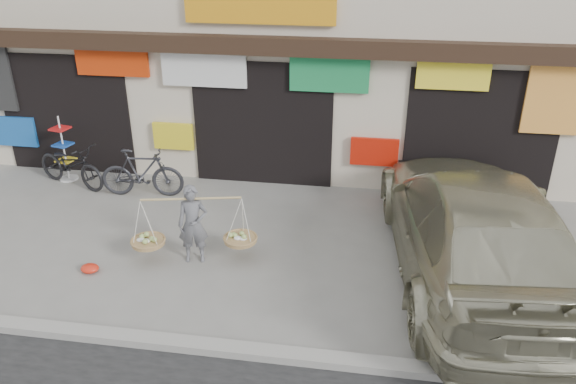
% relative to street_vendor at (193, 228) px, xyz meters
% --- Properties ---
extents(ground, '(70.00, 70.00, 0.00)m').
position_rel_street_vendor_xyz_m(ground, '(0.54, -0.17, -0.63)').
color(ground, gray).
rests_on(ground, ground).
extents(kerb, '(70.00, 0.25, 0.12)m').
position_rel_street_vendor_xyz_m(kerb, '(0.54, -2.17, -0.57)').
color(kerb, gray).
rests_on(kerb, ground).
extents(shophouse_block, '(14.00, 6.32, 7.00)m').
position_rel_street_vendor_xyz_m(shophouse_block, '(0.54, 6.25, 2.81)').
color(shophouse_block, beige).
rests_on(shophouse_block, ground).
extents(street_vendor, '(2.08, 0.89, 1.40)m').
position_rel_street_vendor_xyz_m(street_vendor, '(0.00, 0.00, 0.00)').
color(street_vendor, slate).
rests_on(street_vendor, ground).
extents(bike_0, '(1.98, 1.26, 0.98)m').
position_rel_street_vendor_xyz_m(bike_0, '(-3.57, 2.50, -0.14)').
color(bike_0, black).
rests_on(bike_0, ground).
extents(bike_1, '(1.79, 0.67, 1.05)m').
position_rel_street_vendor_xyz_m(bike_1, '(-1.84, 2.26, -0.11)').
color(bike_1, '#2A2B30').
rests_on(bike_1, ground).
extents(suv, '(3.10, 6.42, 1.80)m').
position_rel_street_vendor_xyz_m(suv, '(4.57, 0.28, 0.27)').
color(suv, '#ACA88A').
rests_on(suv, ground).
extents(display_rack, '(0.42, 0.42, 1.49)m').
position_rel_street_vendor_xyz_m(display_rack, '(-3.85, 2.79, -0.03)').
color(display_rack, silver).
rests_on(display_rack, ground).
extents(red_bag, '(0.31, 0.25, 0.14)m').
position_rel_street_vendor_xyz_m(red_bag, '(-1.63, -0.64, -0.56)').
color(red_bag, red).
rests_on(red_bag, ground).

